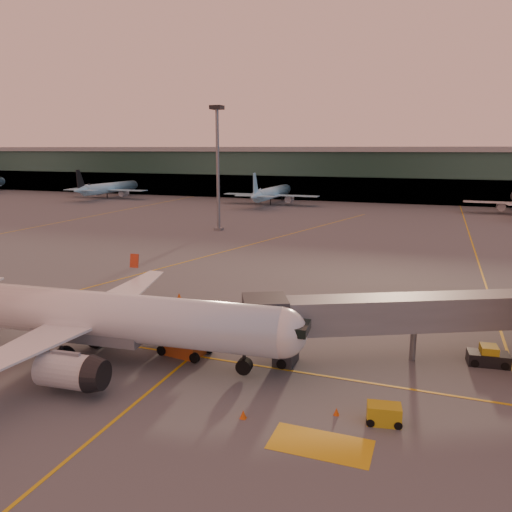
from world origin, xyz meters
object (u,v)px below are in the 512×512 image
(main_airplane, at_px, (88,316))
(catering_truck, at_px, (183,327))
(gpu_cart, at_px, (384,414))
(pushback_tug, at_px, (488,357))

(main_airplane, distance_m, catering_truck, 7.71)
(catering_truck, xyz_separation_m, gpu_cart, (17.13, -5.45, -1.76))
(main_airplane, relative_size, pushback_tug, 11.22)
(gpu_cart, bearing_deg, pushback_tug, 50.31)
(catering_truck, relative_size, pushback_tug, 1.71)
(main_airplane, xyz_separation_m, pushback_tug, (30.89, 9.83, -2.97))
(main_airplane, xyz_separation_m, catering_truck, (6.81, 3.40, -1.25))
(catering_truck, distance_m, gpu_cart, 18.06)
(catering_truck, height_order, pushback_tug, catering_truck)
(main_airplane, height_order, gpu_cart, main_airplane)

